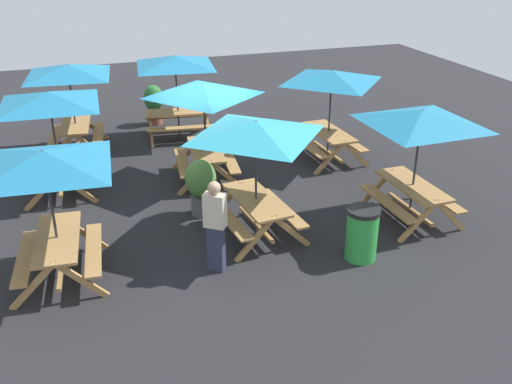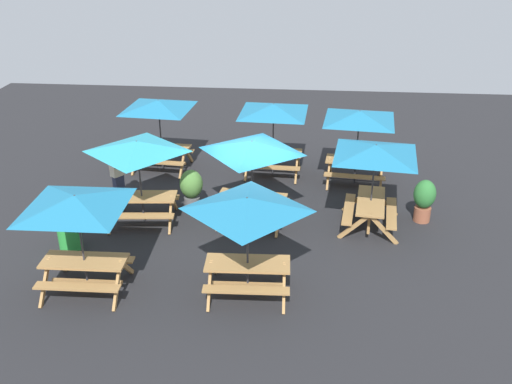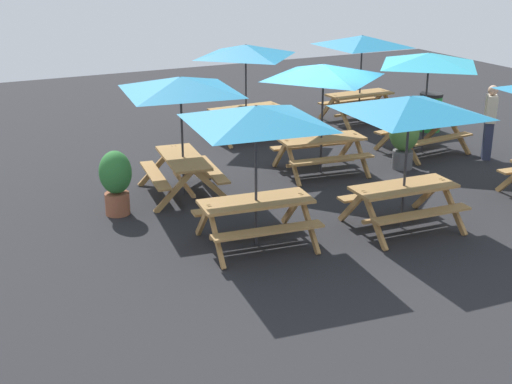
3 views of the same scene
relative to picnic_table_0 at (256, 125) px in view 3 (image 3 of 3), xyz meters
name	(u,v)px [view 3 (image 3 of 3)]	position (x,y,z in m)	size (l,w,h in m)	color
ground_plane	(316,172)	(2.84, 2.84, -1.99)	(26.71, 26.71, 0.00)	#232326
picnic_table_0	(256,125)	(0.00, 0.00, 0.00)	(2.81, 2.81, 2.34)	#A87A44
picnic_table_1	(429,67)	(5.80, 3.02, 0.00)	(2.17, 2.17, 2.34)	#A87A44
picnic_table_2	(323,79)	(2.90, 2.77, 0.00)	(2.23, 2.23, 2.34)	#A87A44
picnic_table_3	(181,93)	(-0.19, 2.76, 0.00)	(2.81, 2.81, 2.34)	#A87A44
picnic_table_5	(409,115)	(2.55, -0.48, 0.00)	(2.82, 2.82, 2.34)	#A87A44
picnic_table_6	(246,58)	(2.69, 5.99, 0.00)	(2.07, 2.07, 2.34)	#A87A44
picnic_table_7	(362,47)	(6.18, 6.19, 0.00)	(2.83, 2.83, 2.34)	#A87A44
trash_bin_green	(430,112)	(7.22, 4.51, -1.49)	(0.59, 0.59, 0.98)	green
potted_plant_0	(116,179)	(-1.63, 2.31, -1.33)	(0.58, 0.58, 1.18)	#935138
potted_plant_1	(404,138)	(4.63, 2.23, -1.31)	(0.63, 0.63, 1.19)	#59595B
person_standing	(490,120)	(6.76, 1.97, -1.10)	(0.39, 0.42, 1.67)	#2D334C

